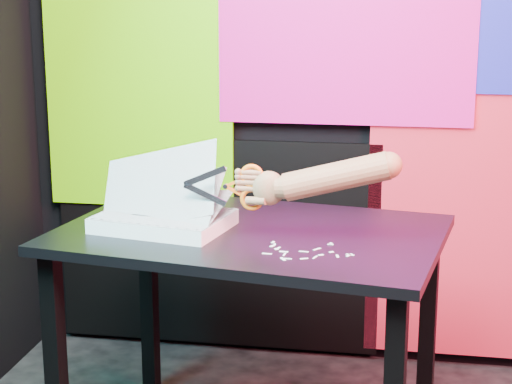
# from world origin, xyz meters

# --- Properties ---
(room) EXTENTS (3.01, 3.01, 2.71)m
(room) POSITION_xyz_m (0.00, 0.00, 1.35)
(room) COLOR black
(room) RESTS_ON ground
(backdrop) EXTENTS (2.88, 0.05, 2.08)m
(backdrop) POSITION_xyz_m (0.06, 1.46, 0.96)
(backdrop) COLOR red
(backdrop) RESTS_ON ground
(work_table) EXTENTS (1.21, 0.90, 0.75)m
(work_table) POSITION_xyz_m (-0.46, 0.66, 0.65)
(work_table) COLOR black
(work_table) RESTS_ON ground
(printout_stack) EXTENTS (0.42, 0.34, 0.28)m
(printout_stack) POSITION_xyz_m (-0.72, 0.62, 0.78)
(printout_stack) COLOR white
(printout_stack) RESTS_ON work_table
(scissors) EXTENTS (0.24, 0.02, 0.14)m
(scissors) POSITION_xyz_m (-0.46, 0.57, 0.90)
(scissors) COLOR silver
(scissors) RESTS_ON printout_stack
(hand_forearm) EXTENTS (0.45, 0.09, 0.17)m
(hand_forearm) POSITION_xyz_m (-0.23, 0.57, 0.93)
(hand_forearm) COLOR brown
(hand_forearm) RESTS_ON work_table
(paper_clippings) EXTENTS (0.25, 0.19, 0.00)m
(paper_clippings) POSITION_xyz_m (-0.28, 0.46, 0.75)
(paper_clippings) COLOR white
(paper_clippings) RESTS_ON work_table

